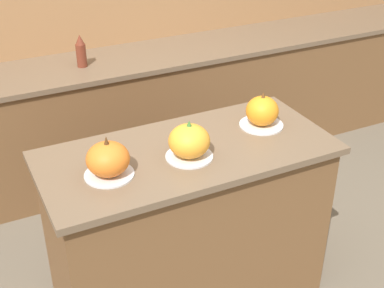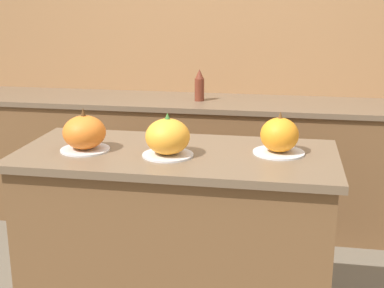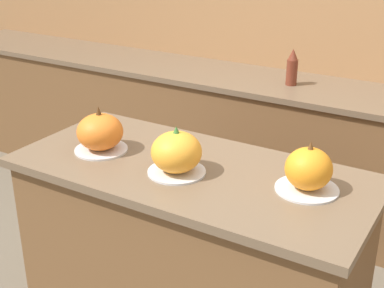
{
  "view_description": "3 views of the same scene",
  "coord_description": "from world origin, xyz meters",
  "px_view_note": "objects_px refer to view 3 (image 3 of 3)",
  "views": [
    {
      "loc": [
        -0.96,
        -1.99,
        2.21
      ],
      "look_at": [
        0.0,
        -0.04,
        0.98
      ],
      "focal_mm": 50.0,
      "sensor_mm": 36.0,
      "label": 1
    },
    {
      "loc": [
        0.47,
        -2.24,
        1.61
      ],
      "look_at": [
        0.06,
        0.04,
        0.96
      ],
      "focal_mm": 50.0,
      "sensor_mm": 36.0,
      "label": 2
    },
    {
      "loc": [
        0.98,
        -1.61,
        1.83
      ],
      "look_at": [
        -0.01,
        0.02,
        1.02
      ],
      "focal_mm": 50.0,
      "sensor_mm": 36.0,
      "label": 3
    }
  ],
  "objects_px": {
    "pumpkin_cake_center": "(176,153)",
    "pumpkin_cake_right": "(308,170)",
    "pumpkin_cake_left": "(100,133)",
    "bottle_tall": "(292,68)"
  },
  "relations": [
    {
      "from": "pumpkin_cake_center",
      "to": "pumpkin_cake_right",
      "type": "relative_size",
      "value": 0.98
    },
    {
      "from": "pumpkin_cake_left",
      "to": "pumpkin_cake_right",
      "type": "relative_size",
      "value": 0.97
    },
    {
      "from": "pumpkin_cake_center",
      "to": "pumpkin_cake_right",
      "type": "height_order",
      "value": "pumpkin_cake_center"
    },
    {
      "from": "pumpkin_cake_right",
      "to": "bottle_tall",
      "type": "height_order",
      "value": "pumpkin_cake_right"
    },
    {
      "from": "pumpkin_cake_center",
      "to": "bottle_tall",
      "type": "relative_size",
      "value": 1.01
    },
    {
      "from": "pumpkin_cake_center",
      "to": "bottle_tall",
      "type": "distance_m",
      "value": 1.44
    },
    {
      "from": "pumpkin_cake_left",
      "to": "bottle_tall",
      "type": "bearing_deg",
      "value": 78.61
    },
    {
      "from": "pumpkin_cake_left",
      "to": "pumpkin_cake_right",
      "type": "distance_m",
      "value": 0.87
    },
    {
      "from": "pumpkin_cake_center",
      "to": "pumpkin_cake_left",
      "type": "bearing_deg",
      "value": 177.73
    },
    {
      "from": "pumpkin_cake_center",
      "to": "bottle_tall",
      "type": "height_order",
      "value": "pumpkin_cake_center"
    }
  ]
}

